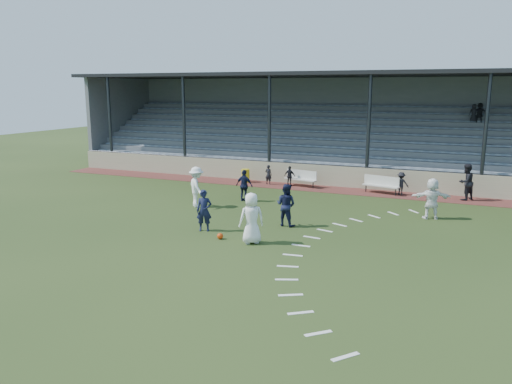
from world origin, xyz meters
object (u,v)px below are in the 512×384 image
bench_left (301,177)px  football (220,236)px  bench_right (381,183)px  trash_bin (245,176)px  player_white_lead (251,218)px  official (466,182)px  player_navy_lead (204,211)px

bench_left → football: bearing=-75.1°
bench_left → bench_right: size_ratio=1.00×
bench_right → trash_bin: (-8.18, 0.11, -0.16)m
player_white_lead → official: bearing=-161.7°
bench_right → trash_bin: bearing=-167.4°
football → player_white_lead: (1.31, 0.01, 0.84)m
football → bench_right: bearing=68.6°
trash_bin → football: (3.89, -11.05, -0.30)m
trash_bin → player_navy_lead: size_ratio=0.48×
trash_bin → player_navy_lead: player_navy_lead is taller
football → official: 13.89m
football → player_navy_lead: (-1.10, 0.77, 0.73)m
official → trash_bin: bearing=-51.5°
bench_right → player_navy_lead: (-5.38, -10.17, 0.26)m
trash_bin → football: trash_bin is taller
football → player_white_lead: size_ratio=0.12×
trash_bin → official: bearing=-0.5°
bench_left → player_navy_lead: bearing=-81.0°
player_white_lead → official: player_white_lead is taller
player_white_lead → player_navy_lead: 2.53m
football → bench_left: bearing=91.8°
player_navy_lead → official: size_ratio=0.90×
trash_bin → player_navy_lead: (2.79, -10.28, 0.42)m
player_white_lead → player_navy_lead: size_ratio=1.13×
bench_left → bench_right: (4.64, -0.18, 0.00)m
trash_bin → player_white_lead: size_ratio=0.42×
bench_right → player_white_lead: bearing=-91.8°
bench_right → player_navy_lead: player_navy_lead is taller
football → player_navy_lead: 1.52m
bench_right → player_white_lead: size_ratio=1.07×
player_white_lead → bench_left: bearing=-119.7°
official → football: bearing=1.0°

